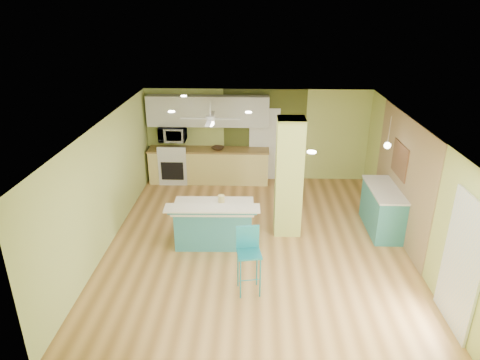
% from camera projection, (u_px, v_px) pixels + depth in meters
% --- Properties ---
extents(floor, '(6.00, 7.00, 0.01)m').
position_uv_depth(floor, '(256.00, 242.00, 8.85)').
color(floor, olive).
rests_on(floor, ground).
extents(ceiling, '(6.00, 7.00, 0.01)m').
position_uv_depth(ceiling, '(258.00, 124.00, 7.88)').
color(ceiling, white).
rests_on(ceiling, wall_back).
extents(wall_back, '(6.00, 0.01, 2.50)m').
position_uv_depth(wall_back, '(257.00, 135.00, 11.60)').
color(wall_back, '#BCCA6C').
rests_on(wall_back, floor).
extents(wall_front, '(6.00, 0.01, 2.50)m').
position_uv_depth(wall_front, '(258.00, 303.00, 5.13)').
color(wall_front, '#BCCA6C').
rests_on(wall_front, floor).
extents(wall_left, '(0.01, 7.00, 2.50)m').
position_uv_depth(wall_left, '(106.00, 184.00, 8.46)').
color(wall_left, '#BCCA6C').
rests_on(wall_left, floor).
extents(wall_right, '(0.01, 7.00, 2.50)m').
position_uv_depth(wall_right, '(413.00, 189.00, 8.27)').
color(wall_right, '#BCCA6C').
rests_on(wall_right, floor).
extents(wood_panel, '(0.02, 3.40, 2.50)m').
position_uv_depth(wood_panel, '(402.00, 177.00, 8.82)').
color(wood_panel, '#8F7252').
rests_on(wood_panel, floor).
extents(olive_accent, '(2.20, 0.02, 2.50)m').
position_uv_depth(olive_accent, '(264.00, 135.00, 11.58)').
color(olive_accent, '#474E1F').
rests_on(olive_accent, floor).
extents(interior_door, '(0.82, 0.05, 2.00)m').
position_uv_depth(interior_door, '(264.00, 145.00, 11.65)').
color(interior_door, white).
rests_on(interior_door, floor).
extents(french_door, '(0.04, 1.08, 2.10)m').
position_uv_depth(french_door, '(461.00, 265.00, 6.22)').
color(french_door, white).
rests_on(french_door, floor).
extents(column, '(0.55, 0.55, 2.50)m').
position_uv_depth(column, '(289.00, 177.00, 8.80)').
color(column, '#B1BD57').
rests_on(column, floor).
extents(kitchen_run, '(3.25, 0.63, 0.94)m').
position_uv_depth(kitchen_run, '(209.00, 165.00, 11.66)').
color(kitchen_run, '#E6D078').
rests_on(kitchen_run, floor).
extents(stove, '(0.76, 0.66, 1.08)m').
position_uv_depth(stove, '(174.00, 165.00, 11.68)').
color(stove, silver).
rests_on(stove, floor).
extents(upper_cabinets, '(3.20, 0.34, 0.80)m').
position_uv_depth(upper_cabinets, '(208.00, 111.00, 11.20)').
color(upper_cabinets, silver).
rests_on(upper_cabinets, wall_back).
extents(microwave, '(0.70, 0.48, 0.39)m').
position_uv_depth(microwave, '(173.00, 134.00, 11.35)').
color(microwave, white).
rests_on(microwave, wall_back).
extents(ceiling_fan, '(1.41, 1.41, 0.61)m').
position_uv_depth(ceiling_fan, '(210.00, 119.00, 9.93)').
color(ceiling_fan, silver).
rests_on(ceiling_fan, ceiling).
extents(pendant_lamp, '(0.14, 0.14, 0.69)m').
position_uv_depth(pendant_lamp, '(387.00, 145.00, 8.73)').
color(pendant_lamp, silver).
rests_on(pendant_lamp, ceiling).
extents(wall_decor, '(0.03, 0.90, 0.70)m').
position_uv_depth(wall_decor, '(400.00, 160.00, 8.89)').
color(wall_decor, brown).
rests_on(wall_decor, wood_panel).
extents(peninsula, '(1.83, 1.01, 0.97)m').
position_uv_depth(peninsula, '(214.00, 223.00, 8.65)').
color(peninsula, teal).
rests_on(peninsula, floor).
extents(bar_stool, '(0.45, 0.45, 1.18)m').
position_uv_depth(bar_stool, '(248.00, 249.00, 7.10)').
color(bar_stool, teal).
rests_on(bar_stool, floor).
extents(side_counter, '(0.64, 1.51, 0.97)m').
position_uv_depth(side_counter, '(383.00, 209.00, 9.15)').
color(side_counter, teal).
rests_on(side_counter, floor).
extents(fruit_bowl, '(0.41, 0.41, 0.08)m').
position_uv_depth(fruit_bowl, '(218.00, 148.00, 11.42)').
color(fruit_bowl, '#362316').
rests_on(fruit_bowl, kitchen_run).
extents(canister, '(0.13, 0.13, 0.15)m').
position_uv_depth(canister, '(221.00, 199.00, 8.63)').
color(canister, yellow).
rests_on(canister, peninsula).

